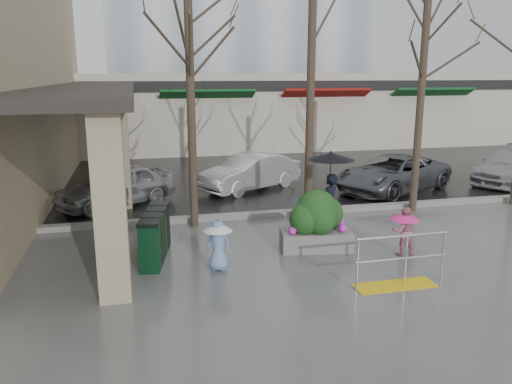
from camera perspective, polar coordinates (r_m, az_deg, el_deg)
name	(u,v)px	position (r m, az deg, el deg)	size (l,w,h in m)	color
ground	(310,269)	(10.62, 6.18, -8.72)	(120.00, 120.00, 0.00)	#51514F
street_asphalt	(192,139)	(31.69, -7.28, 6.04)	(120.00, 36.00, 0.01)	black
curb	(263,214)	(14.22, 0.80, -2.58)	(120.00, 0.30, 0.15)	gray
canopy_slab	(89,85)	(17.32, -18.56, 11.51)	(2.80, 18.00, 0.25)	#2D2823
pillar_front	(110,205)	(9.05, -16.35, -1.46)	(0.55, 0.55, 3.50)	tan
pillar_back	(120,151)	(15.42, -15.31, 4.57)	(0.55, 0.55, 3.50)	tan
storefront_row	(236,110)	(27.82, -2.31, 9.29)	(34.00, 6.74, 4.00)	beige
handrail	(399,267)	(10.01, 16.00, -8.28)	(1.90, 0.50, 1.03)	yellow
tree_west	(189,28)	(12.97, -7.71, 18.13)	(3.20, 3.20, 6.80)	#382B21
tree_midwest	(312,24)	(13.70, 6.44, 18.53)	(3.20, 3.20, 7.00)	#382B21
tree_mideast	(425,41)	(15.10, 18.76, 16.02)	(3.20, 3.20, 6.50)	#382B21
woman	(330,185)	(12.44, 8.45, 0.80)	(1.18, 1.18, 2.16)	black
child_pink	(404,227)	(11.63, 16.54, -3.90)	(0.66, 0.66, 1.11)	#CB7C90
child_blue	(218,241)	(10.33, -4.35, -5.56)	(0.60, 0.60, 1.07)	#779AD4
planter	(317,221)	(11.60, 6.94, -3.30)	(1.73, 1.06, 1.41)	slate
news_boxes	(155,235)	(11.19, -11.43, -4.84)	(0.79, 1.96, 1.07)	#0C351D
car_a	(116,186)	(15.90, -15.72, 0.69)	(1.49, 3.70, 1.26)	#9D9DA1
car_b	(250,172)	(17.45, -0.69, 2.29)	(1.33, 3.82, 1.26)	white
car_c	(393,174)	(17.83, 15.36, 2.05)	(2.09, 4.53, 1.26)	#56585D
car_d	(511,166)	(20.97, 27.09, 2.69)	(1.77, 4.34, 1.26)	#AAABAF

